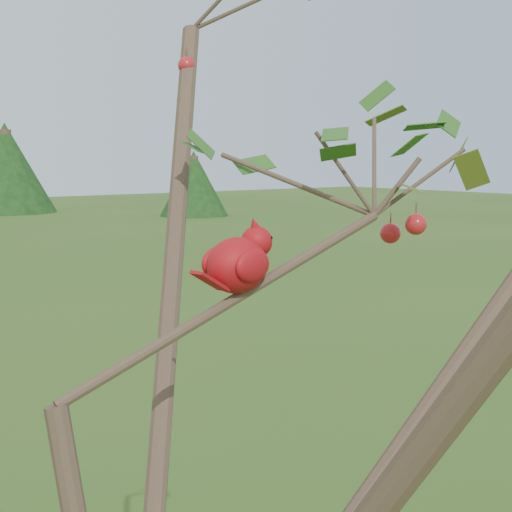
# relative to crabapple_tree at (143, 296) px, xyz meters

# --- Properties ---
(crabapple_tree) EXTENTS (2.35, 2.05, 2.95)m
(crabapple_tree) POSITION_rel_crabapple_tree_xyz_m (0.00, 0.00, 0.00)
(crabapple_tree) COLOR #412F23
(crabapple_tree) RESTS_ON ground
(cardinal) EXTENTS (0.19, 0.11, 0.13)m
(cardinal) POSITION_rel_crabapple_tree_xyz_m (0.24, 0.10, 0.02)
(cardinal) COLOR #AD0E0F
(cardinal) RESTS_ON ground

